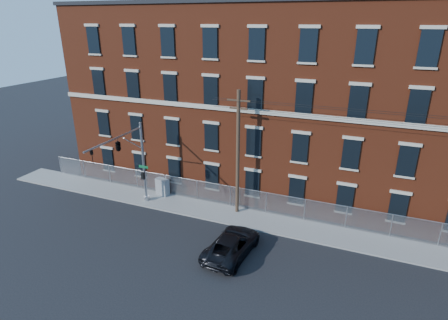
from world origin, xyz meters
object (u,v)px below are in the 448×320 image
utility_pole_near (238,152)px  utility_cabinet (163,187)px  traffic_signal_mast (125,152)px  pickup_truck (232,244)px

utility_pole_near → utility_cabinet: bearing=176.8°
utility_pole_near → traffic_signal_mast: bearing=-156.9°
traffic_signal_mast → utility_cabinet: 5.96m
traffic_signal_mast → utility_pole_near: (8.00, 3.42, -0.05)m
traffic_signal_mast → pickup_truck: size_ratio=1.32×
utility_pole_near → pickup_truck: bearing=-73.4°
utility_cabinet → traffic_signal_mast: bearing=-86.8°
pickup_truck → utility_cabinet: utility_cabinet is taller
pickup_truck → traffic_signal_mast: bearing=-6.4°
utility_pole_near → utility_cabinet: 8.54m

